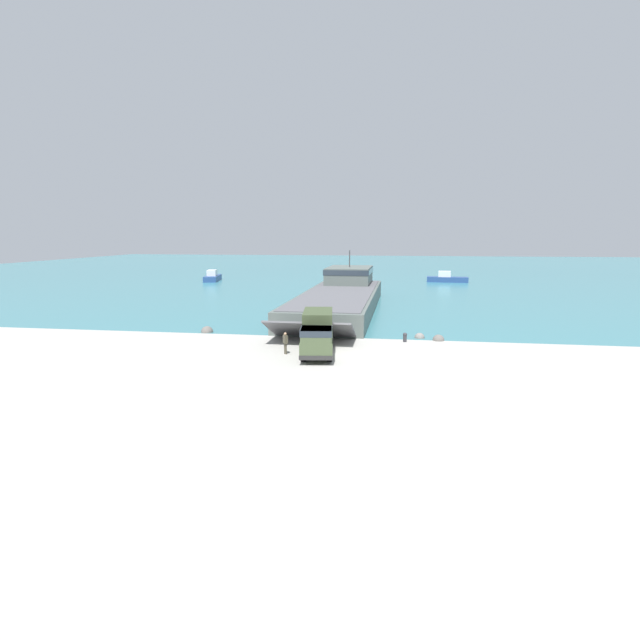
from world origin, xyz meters
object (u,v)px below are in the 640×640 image
military_truck (317,333)px  moored_boat_b (213,277)px  landing_craft (342,294)px  soldier_on_ramp (285,342)px  mooring_bollard (405,337)px  moored_boat_a (447,278)px

military_truck → moored_boat_b: (-30.49, 58.28, -0.89)m
landing_craft → soldier_on_ramp: size_ratio=22.62×
military_truck → soldier_on_ramp: military_truck is taller
military_truck → moored_boat_b: bearing=-159.5°
mooring_bollard → soldier_on_ramp: bearing=-147.4°
moored_boat_a → mooring_bollard: size_ratio=9.77×
moored_boat_a → moored_boat_b: 46.38m
landing_craft → moored_boat_b: (-29.56, 32.71, -0.88)m
landing_craft → soldier_on_ramp: (-1.51, -26.03, -0.63)m
military_truck → moored_boat_a: size_ratio=0.93×
landing_craft → military_truck: bearing=-87.2°
military_truck → mooring_bollard: (6.77, 5.44, -1.19)m
landing_craft → soldier_on_ramp: landing_craft is taller
landing_craft → mooring_bollard: (7.69, -20.13, -1.18)m
landing_craft → moored_boat_b: size_ratio=4.59×
moored_boat_a → landing_craft: bearing=-19.9°
moored_boat_a → mooring_bollard: (-8.93, -57.01, -0.27)m
soldier_on_ramp → moored_boat_a: 65.47m
soldier_on_ramp → military_truck: bearing=-26.0°
moored_boat_a → moored_boat_b: bearing=-80.5°
military_truck → moored_boat_a: 64.40m
landing_craft → soldier_on_ramp: 26.08m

